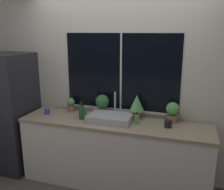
# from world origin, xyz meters

# --- Properties ---
(wall_back) EXTENTS (8.00, 0.09, 2.70)m
(wall_back) POSITION_xyz_m (0.00, 0.63, 1.35)
(wall_back) COLOR beige
(wall_back) RESTS_ON ground_plane
(wall_left) EXTENTS (0.06, 7.00, 2.70)m
(wall_left) POSITION_xyz_m (-2.17, 1.50, 1.35)
(wall_left) COLOR beige
(wall_left) RESTS_ON ground_plane
(counter) EXTENTS (2.45, 0.59, 0.88)m
(counter) POSITION_xyz_m (0.00, 0.28, 0.44)
(counter) COLOR silver
(counter) RESTS_ON ground_plane
(refrigerator) EXTENTS (0.62, 0.71, 1.71)m
(refrigerator) POSITION_xyz_m (-1.58, 0.29, 0.85)
(refrigerator) COLOR #232328
(refrigerator) RESTS_ON ground_plane
(sink) EXTENTS (0.55, 0.41, 0.34)m
(sink) POSITION_xyz_m (-0.05, 0.29, 0.93)
(sink) COLOR #ADADB2
(sink) RESTS_ON counter
(potted_plant_far_left) EXTENTS (0.11, 0.11, 0.20)m
(potted_plant_far_left) POSITION_xyz_m (-0.71, 0.49, 0.99)
(potted_plant_far_left) COLOR #9E6B4C
(potted_plant_far_left) RESTS_ON counter
(potted_plant_center_left) EXTENTS (0.18, 0.18, 0.28)m
(potted_plant_center_left) POSITION_xyz_m (-0.23, 0.49, 1.06)
(potted_plant_center_left) COLOR #9E6B4C
(potted_plant_center_left) RESTS_ON counter
(potted_plant_center_right) EXTENTS (0.19, 0.19, 0.32)m
(potted_plant_center_right) POSITION_xyz_m (0.25, 0.49, 1.07)
(potted_plant_center_right) COLOR #9E6B4C
(potted_plant_center_right) RESTS_ON counter
(potted_plant_far_right) EXTENTS (0.17, 0.17, 0.26)m
(potted_plant_far_right) POSITION_xyz_m (0.70, 0.49, 1.03)
(potted_plant_far_right) COLOR #9E6B4C
(potted_plant_far_right) RESTS_ON counter
(soap_bottle) EXTENTS (0.05, 0.05, 0.16)m
(soap_bottle) POSITION_xyz_m (0.29, 0.30, 0.95)
(soap_bottle) COLOR #519E5B
(soap_bottle) RESTS_ON counter
(bottle_tall) EXTENTS (0.07, 0.07, 0.23)m
(bottle_tall) POSITION_xyz_m (-0.43, 0.25, 0.98)
(bottle_tall) COLOR #235128
(bottle_tall) RESTS_ON counter
(mug_green) EXTENTS (0.07, 0.07, 0.10)m
(mug_green) POSITION_xyz_m (-0.47, 0.42, 0.93)
(mug_green) COLOR #38844C
(mug_green) RESTS_ON counter
(mug_black) EXTENTS (0.09, 0.09, 0.09)m
(mug_black) POSITION_xyz_m (0.67, 0.30, 0.93)
(mug_black) COLOR black
(mug_black) RESTS_ON counter
(mug_blue) EXTENTS (0.07, 0.07, 0.08)m
(mug_blue) POSITION_xyz_m (-0.97, 0.28, 0.92)
(mug_blue) COLOR #3351AD
(mug_blue) RESTS_ON counter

